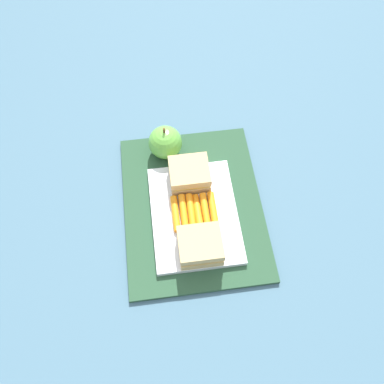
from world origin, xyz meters
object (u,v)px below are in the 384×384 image
Objects in this scene: food_tray at (194,215)px; sandwich_half_left at (200,246)px; sandwich_half_right at (189,174)px; apple at (165,142)px; carrot_sticks_bundle at (194,212)px.

food_tray is 2.88× the size of sandwich_half_left.
food_tray is at bearing 180.00° from sandwich_half_right.
sandwich_half_left is at bearing -170.33° from apple.
sandwich_half_left is (-0.08, 0.00, 0.03)m from food_tray.
carrot_sticks_bundle is at bearing -165.90° from apple.
sandwich_half_right is 0.97× the size of apple.
sandwich_half_right is 0.08m from carrot_sticks_bundle.
sandwich_half_right reaches higher than carrot_sticks_bundle.
apple is at bearing 14.10° from carrot_sticks_bundle.
apple is at bearing 25.95° from sandwich_half_right.
apple is (0.24, 0.04, 0.00)m from sandwich_half_left.
food_tray is 2.59× the size of carrot_sticks_bundle.
apple reaches higher than sandwich_half_right.
sandwich_half_left is at bearing 180.00° from sandwich_half_right.
carrot_sticks_bundle is (-0.08, 0.00, -0.02)m from sandwich_half_right.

